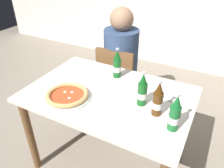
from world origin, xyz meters
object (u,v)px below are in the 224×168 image
at_px(dining_table_main, 109,105).
at_px(napkin_with_cutlery, 170,93).
at_px(beer_bottle_left, 142,91).
at_px(beer_bottle_right, 117,65).
at_px(beer_bottle_center, 158,101).
at_px(beer_bottle_extra, 175,115).
at_px(diner_seated, 121,69).
at_px(chair_behind_table, 119,80).
at_px(pizza_margherita_near, 67,96).

relative_size(dining_table_main, napkin_with_cutlery, 6.30).
distance_m(beer_bottle_left, beer_bottle_right, 0.41).
bearing_deg(beer_bottle_center, dining_table_main, 170.18).
bearing_deg(beer_bottle_extra, napkin_with_cutlery, 107.06).
xyz_separation_m(diner_seated, napkin_with_cutlery, (0.62, -0.46, 0.17)).
height_order(dining_table_main, beer_bottle_right, beer_bottle_right).
distance_m(diner_seated, beer_bottle_right, 0.52).
bearing_deg(beer_bottle_center, chair_behind_table, 131.59).
bearing_deg(beer_bottle_extra, dining_table_main, 163.27).
bearing_deg(napkin_with_cutlery, beer_bottle_right, 174.36).
relative_size(diner_seated, pizza_margherita_near, 3.71).
xyz_separation_m(pizza_margherita_near, napkin_with_cutlery, (0.63, 0.39, -0.02)).
xyz_separation_m(pizza_margherita_near, beer_bottle_extra, (0.74, 0.04, 0.08)).
height_order(beer_bottle_right, beer_bottle_extra, same).
xyz_separation_m(dining_table_main, chair_behind_table, (-0.22, 0.61, -0.15)).
bearing_deg(beer_bottle_right, chair_behind_table, 114.00).
xyz_separation_m(diner_seated, beer_bottle_left, (0.48, -0.67, 0.27)).
bearing_deg(chair_behind_table, diner_seated, -89.18).
distance_m(pizza_margherita_near, beer_bottle_left, 0.53).
distance_m(chair_behind_table, beer_bottle_center, 0.98).
height_order(dining_table_main, napkin_with_cutlery, napkin_with_cutlery).
xyz_separation_m(dining_table_main, beer_bottle_extra, (0.51, -0.15, 0.22)).
height_order(chair_behind_table, beer_bottle_center, beer_bottle_center).
bearing_deg(dining_table_main, beer_bottle_left, -2.41).
xyz_separation_m(chair_behind_table, napkin_with_cutlery, (0.62, -0.41, 0.27)).
height_order(pizza_margherita_near, beer_bottle_center, beer_bottle_center).
xyz_separation_m(pizza_margherita_near, beer_bottle_center, (0.61, 0.13, 0.08)).
relative_size(chair_behind_table, beer_bottle_center, 3.44).
distance_m(beer_bottle_left, napkin_with_cutlery, 0.27).
xyz_separation_m(beer_bottle_left, napkin_with_cutlery, (0.14, 0.21, -0.10)).
bearing_deg(napkin_with_cutlery, pizza_margherita_near, -148.03).
xyz_separation_m(dining_table_main, beer_bottle_center, (0.38, -0.07, 0.22)).
bearing_deg(beer_bottle_right, beer_bottle_extra, -35.20).
relative_size(beer_bottle_right, beer_bottle_extra, 1.00).
relative_size(pizza_margherita_near, napkin_with_cutlery, 1.71).
bearing_deg(beer_bottle_left, chair_behind_table, 127.55).
distance_m(dining_table_main, beer_bottle_extra, 0.57).
relative_size(pizza_margherita_near, beer_bottle_center, 1.32).
xyz_separation_m(beer_bottle_right, napkin_with_cutlery, (0.46, -0.05, -0.10)).
distance_m(dining_table_main, diner_seated, 0.70).
distance_m(dining_table_main, chair_behind_table, 0.67).
height_order(beer_bottle_right, napkin_with_cutlery, beer_bottle_right).
bearing_deg(chair_behind_table, pizza_margherita_near, 87.27).
height_order(chair_behind_table, napkin_with_cutlery, chair_behind_table).
relative_size(beer_bottle_left, napkin_with_cutlery, 1.30).
xyz_separation_m(beer_bottle_extra, napkin_with_cutlery, (-0.11, 0.35, -0.10)).
relative_size(chair_behind_table, beer_bottle_extra, 3.44).
bearing_deg(beer_bottle_extra, chair_behind_table, 133.61).
bearing_deg(beer_bottle_center, beer_bottle_left, 155.82).
bearing_deg(chair_behind_table, beer_bottle_extra, 131.53).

